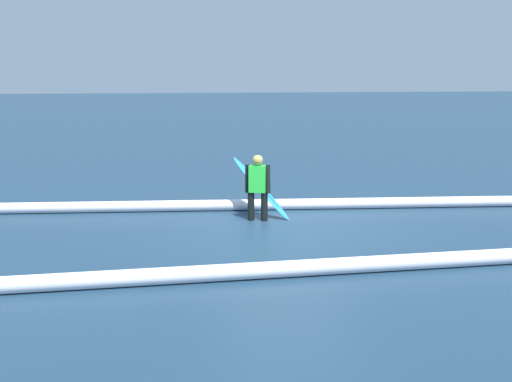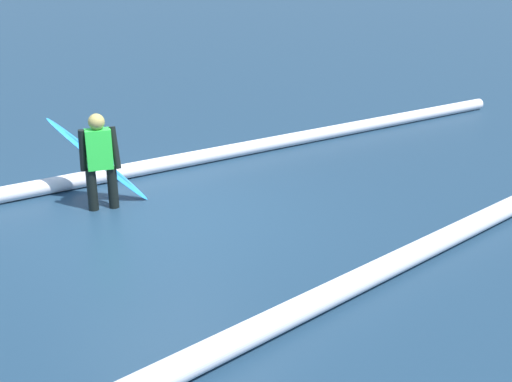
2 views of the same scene
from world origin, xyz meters
name	(u,v)px [view 1 (image 1 of 2)]	position (x,y,z in m)	size (l,w,h in m)	color
ground_plane	(287,229)	(0.00, 0.00, 0.00)	(130.92, 130.92, 0.00)	#1D374E
surfer	(258,184)	(0.47, -0.85, 0.75)	(0.50, 0.31, 1.35)	black
surfboard	(261,188)	(0.36, -1.20, 0.61)	(1.25, 1.05, 1.25)	#268CE5
wave_crest_foreground	(223,205)	(1.10, -1.92, 0.12)	(0.24, 0.24, 20.43)	white
wave_crest_midground	(427,261)	(-1.74, 2.85, 0.13)	(0.25, 0.25, 16.05)	white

